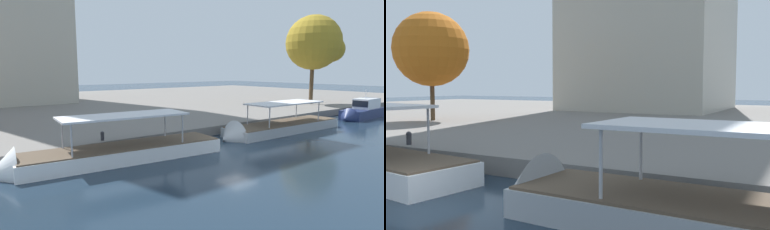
# 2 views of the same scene
# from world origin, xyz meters

# --- Properties ---
(ground_plane) EXTENTS (220.00, 220.00, 0.00)m
(ground_plane) POSITION_xyz_m (0.00, 0.00, 0.00)
(ground_plane) COLOR #192838
(dock_promenade) EXTENTS (120.00, 55.00, 0.82)m
(dock_promenade) POSITION_xyz_m (0.00, 32.62, 0.41)
(dock_promenade) COLOR slate
(dock_promenade) RESTS_ON ground_plane
(tour_boat_2) EXTENTS (14.51, 3.60, 4.08)m
(tour_boat_2) POSITION_xyz_m (7.57, 2.37, 0.33)
(tour_boat_2) COLOR #9EA3A8
(tour_boat_2) RESTS_ON ground_plane
(mooring_bollard_0) EXTENTS (0.28, 0.28, 0.67)m
(mooring_bollard_0) POSITION_xyz_m (-8.05, 5.70, 1.17)
(mooring_bollard_0) COLOR #2D2D33
(mooring_bollard_0) RESTS_ON dock_promenade
(tree_2) EXTENTS (6.30, 6.30, 9.20)m
(tree_2) POSITION_xyz_m (-18.84, 16.54, 6.89)
(tree_2) COLOR #4C3823
(tree_2) RESTS_ON dock_promenade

